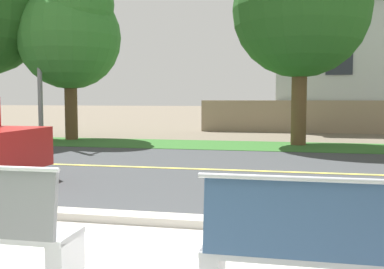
{
  "coord_description": "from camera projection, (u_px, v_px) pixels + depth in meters",
  "views": [
    {
      "loc": [
        1.1,
        -2.74,
        1.52
      ],
      "look_at": [
        -0.19,
        3.45,
        1.0
      ],
      "focal_mm": 41.88,
      "sensor_mm": 36.0,
      "label": 1
    }
  ],
  "objects": [
    {
      "name": "ground_plane",
      "position": [
        238.0,
        161.0,
        10.83
      ],
      "size": [
        140.0,
        140.0,
        0.0
      ],
      "primitive_type": "plane",
      "color": "#665B4C"
    },
    {
      "name": "curb_edge",
      "position": [
        189.0,
        221.0,
        5.31
      ],
      "size": [
        44.0,
        0.3,
        0.11
      ],
      "primitive_type": "cube",
      "color": "#ADA89E",
      "rests_on": "ground_plane"
    },
    {
      "name": "street_asphalt",
      "position": [
        231.0,
        170.0,
        9.37
      ],
      "size": [
        52.0,
        8.0,
        0.01
      ],
      "primitive_type": "cube",
      "color": "#383A3D",
      "rests_on": "ground_plane"
    },
    {
      "name": "road_centre_line",
      "position": [
        231.0,
        170.0,
        9.37
      ],
      "size": [
        48.0,
        0.14,
        0.01
      ],
      "primitive_type": "cube",
      "color": "#E0CC4C",
      "rests_on": "ground_plane"
    },
    {
      "name": "far_verge_grass",
      "position": [
        249.0,
        146.0,
        14.14
      ],
      "size": [
        48.0,
        2.8,
        0.02
      ],
      "primitive_type": "cube",
      "color": "#2D6026",
      "rests_on": "ground_plane"
    },
    {
      "name": "bench_right",
      "position": [
        335.0,
        253.0,
        3.07
      ],
      "size": [
        1.86,
        0.48,
        1.01
      ],
      "color": "#9EA0A8",
      "rests_on": "ground_plane"
    },
    {
      "name": "streetlamp",
      "position": [
        41.0,
        11.0,
        14.99
      ],
      "size": [
        0.24,
        2.1,
        7.81
      ],
      "color": "gray",
      "rests_on": "ground_plane"
    },
    {
      "name": "shade_tree_left",
      "position": [
        71.0,
        30.0,
        15.85
      ],
      "size": [
        3.66,
        3.66,
        6.03
      ],
      "color": "brown",
      "rests_on": "ground_plane"
    },
    {
      "name": "garden_wall",
      "position": [
        352.0,
        117.0,
        19.07
      ],
      "size": [
        13.0,
        0.36,
        1.4
      ],
      "primitive_type": "cube",
      "color": "gray",
      "rests_on": "ground_plane"
    },
    {
      "name": "house_across_street",
      "position": [
        378.0,
        63.0,
        21.67
      ],
      "size": [
        10.36,
        6.91,
        6.31
      ],
      "color": "#B7BCC1",
      "rests_on": "ground_plane"
    }
  ]
}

